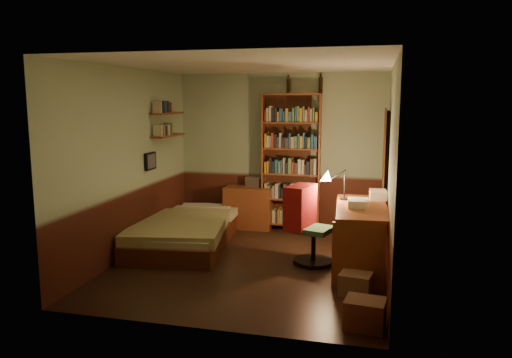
% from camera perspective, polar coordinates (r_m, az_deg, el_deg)
% --- Properties ---
extents(floor, '(3.50, 4.00, 0.02)m').
position_cam_1_polar(floor, '(6.80, -0.51, -9.61)').
color(floor, black).
rests_on(floor, ground).
extents(ceiling, '(3.50, 4.00, 0.02)m').
position_cam_1_polar(ceiling, '(6.45, -0.54, 13.01)').
color(ceiling, silver).
rests_on(ceiling, wall_back).
extents(wall_back, '(3.50, 0.02, 2.60)m').
position_cam_1_polar(wall_back, '(8.44, 2.84, 3.19)').
color(wall_back, '#95A886').
rests_on(wall_back, ground).
extents(wall_left, '(0.02, 4.00, 2.60)m').
position_cam_1_polar(wall_left, '(7.13, -14.37, 1.81)').
color(wall_left, '#95A886').
rests_on(wall_left, ground).
extents(wall_right, '(0.02, 4.00, 2.60)m').
position_cam_1_polar(wall_right, '(6.30, 15.19, 0.84)').
color(wall_right, '#95A886').
rests_on(wall_right, ground).
extents(wall_front, '(3.50, 0.02, 2.60)m').
position_cam_1_polar(wall_front, '(4.60, -6.70, -1.90)').
color(wall_front, '#95A886').
rests_on(wall_front, ground).
extents(doorway, '(0.06, 0.90, 2.00)m').
position_cam_1_polar(doorway, '(7.63, 14.58, -0.01)').
color(doorway, black).
rests_on(doorway, ground).
extents(door_trim, '(0.02, 0.98, 2.08)m').
position_cam_1_polar(door_trim, '(7.63, 14.31, 0.00)').
color(door_trim, '#3F1C0E').
rests_on(door_trim, ground).
extents(bed, '(1.51, 2.45, 0.69)m').
position_cam_1_polar(bed, '(7.63, -8.07, -4.83)').
color(bed, olive).
rests_on(bed, ground).
extents(dresser, '(0.80, 0.41, 0.71)m').
position_cam_1_polar(dresser, '(8.47, -0.87, -3.28)').
color(dresser, brown).
rests_on(dresser, ground).
extents(mini_stereo, '(0.34, 0.30, 0.15)m').
position_cam_1_polar(mini_stereo, '(8.48, -0.05, -0.30)').
color(mini_stereo, '#B2B2B7').
rests_on(mini_stereo, dresser).
extents(bookshelf, '(0.99, 0.36, 2.26)m').
position_cam_1_polar(bookshelf, '(8.27, 4.02, 1.88)').
color(bookshelf, brown).
rests_on(bookshelf, ground).
extents(bottle_left, '(0.08, 0.08, 0.24)m').
position_cam_1_polar(bottle_left, '(8.33, 3.72, 10.56)').
color(bottle_left, black).
rests_on(bottle_left, bookshelf).
extents(bottle_right, '(0.09, 0.09, 0.25)m').
position_cam_1_polar(bottle_right, '(8.25, 7.40, 10.57)').
color(bottle_right, black).
rests_on(bottle_right, bookshelf).
extents(desk, '(0.73, 1.57, 0.82)m').
position_cam_1_polar(desk, '(6.61, 11.88, -6.53)').
color(desk, brown).
rests_on(desk, ground).
extents(paper_stack, '(0.24, 0.32, 0.12)m').
position_cam_1_polar(paper_stack, '(7.01, 13.78, -1.75)').
color(paper_stack, silver).
rests_on(paper_stack, desk).
extents(desk_lamp, '(0.23, 0.23, 0.59)m').
position_cam_1_polar(desk_lamp, '(6.83, 10.10, 0.08)').
color(desk_lamp, black).
rests_on(desk_lamp, desk).
extents(office_chair, '(0.59, 0.55, 0.97)m').
position_cam_1_polar(office_chair, '(6.66, 6.62, -5.62)').
color(office_chair, '#365F3D').
rests_on(office_chair, ground).
extents(red_jacket, '(0.35, 0.53, 0.59)m').
position_cam_1_polar(red_jacket, '(6.30, 7.18, 0.76)').
color(red_jacket, '#AF171A').
rests_on(red_jacket, office_chair).
extents(wall_shelf_lower, '(0.20, 0.90, 0.03)m').
position_cam_1_polar(wall_shelf_lower, '(8.03, -10.01, 4.91)').
color(wall_shelf_lower, brown).
rests_on(wall_shelf_lower, wall_left).
extents(wall_shelf_upper, '(0.20, 0.90, 0.03)m').
position_cam_1_polar(wall_shelf_upper, '(8.02, -10.08, 7.40)').
color(wall_shelf_upper, brown).
rests_on(wall_shelf_upper, wall_left).
extents(framed_picture, '(0.04, 0.32, 0.26)m').
position_cam_1_polar(framed_picture, '(7.65, -11.99, 2.00)').
color(framed_picture, black).
rests_on(framed_picture, wall_left).
extents(cardboard_box_a, '(0.41, 0.35, 0.28)m').
position_cam_1_polar(cardboard_box_a, '(5.06, 12.34, -14.81)').
color(cardboard_box_a, brown).
rests_on(cardboard_box_a, ground).
extents(cardboard_box_b, '(0.39, 0.34, 0.24)m').
position_cam_1_polar(cardboard_box_b, '(5.83, 11.31, -11.67)').
color(cardboard_box_b, brown).
rests_on(cardboard_box_b, ground).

